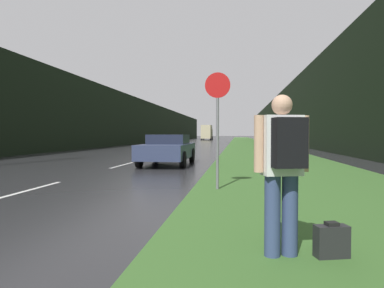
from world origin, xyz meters
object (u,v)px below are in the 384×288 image
at_px(hitchhiker_with_backpack, 283,165).
at_px(delivery_truck, 207,132).
at_px(suitcase, 332,242).
at_px(car_passing_near, 168,149).
at_px(stop_sign, 218,120).

relative_size(hitchhiker_with_backpack, delivery_truck, 0.23).
bearing_deg(suitcase, delivery_truck, 81.04).
bearing_deg(car_passing_near, delivery_truck, -86.56).
distance_m(suitcase, car_passing_near, 11.98).
height_order(stop_sign, delivery_truck, delivery_truck).
bearing_deg(stop_sign, car_passing_near, 111.33).
distance_m(hitchhiker_with_backpack, suitcase, 1.01).
height_order(suitcase, delivery_truck, delivery_truck).
relative_size(hitchhiker_with_backpack, suitcase, 4.40).
xyz_separation_m(car_passing_near, delivery_truck, (-3.97, 65.91, 1.12)).
height_order(stop_sign, suitcase, stop_sign).
bearing_deg(hitchhiker_with_backpack, stop_sign, 87.06).
xyz_separation_m(stop_sign, delivery_truck, (-6.58, 72.61, 0.10)).
height_order(suitcase, car_passing_near, car_passing_near).
distance_m(suitcase, delivery_truck, 77.59).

